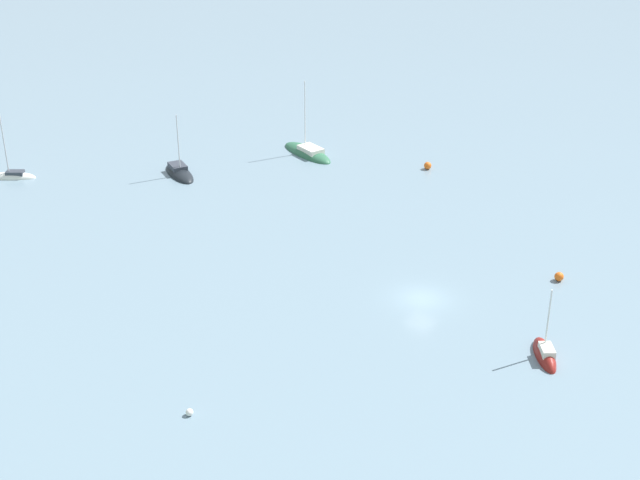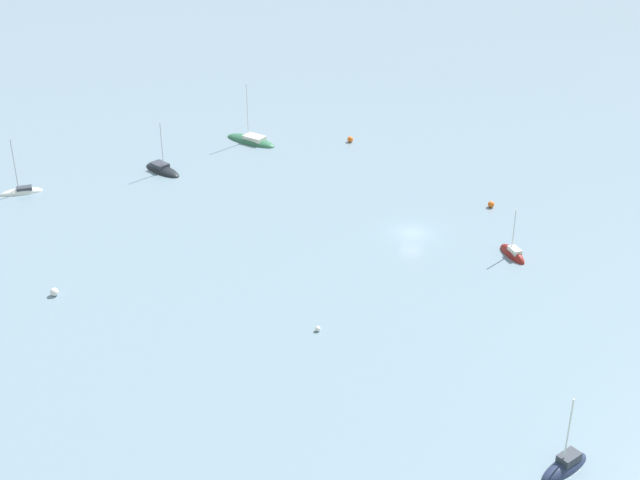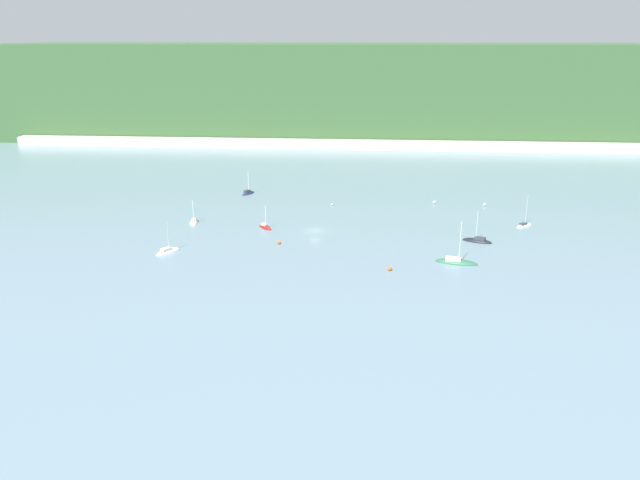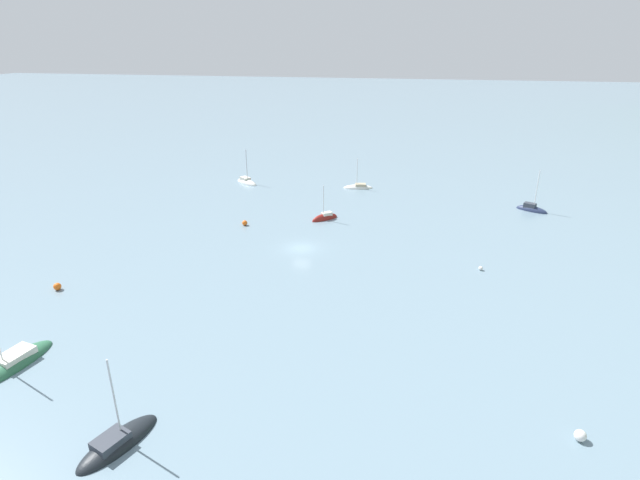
{
  "view_description": "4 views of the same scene",
  "coord_description": "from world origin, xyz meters",
  "px_view_note": "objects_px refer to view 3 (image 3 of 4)",
  "views": [
    {
      "loc": [
        -37.84,
        56.56,
        38.47
      ],
      "look_at": [
        9.56,
        2.62,
        3.59
      ],
      "focal_mm": 50.0,
      "sensor_mm": 36.0,
      "label": 1
    },
    {
      "loc": [
        -25.55,
        94.12,
        49.81
      ],
      "look_at": [
        7.42,
        11.93,
        3.4
      ],
      "focal_mm": 50.0,
      "sensor_mm": 36.0,
      "label": 2
    },
    {
      "loc": [
        12.86,
        -145.06,
        45.59
      ],
      "look_at": [
        2.66,
        -17.52,
        3.47
      ],
      "focal_mm": 35.0,
      "sensor_mm": 36.0,
      "label": 3
    },
    {
      "loc": [
        63.53,
        14.73,
        28.18
      ],
      "look_at": [
        0.43,
        2.83,
        1.67
      ],
      "focal_mm": 28.0,
      "sensor_mm": 36.0,
      "label": 4
    }
  ],
  "objects_px": {
    "sailboat_5": "(456,263)",
    "mooring_buoy_4": "(484,205)",
    "sailboat_0": "(248,194)",
    "mooring_buoy_1": "(279,242)",
    "mooring_buoy_2": "(434,202)",
    "mooring_buoy_3": "(332,204)",
    "sailboat_1": "(194,222)",
    "mooring_buoy_0": "(390,269)",
    "sailboat_4": "(524,226)",
    "sailboat_3": "(265,228)",
    "sailboat_2": "(477,241)",
    "sailboat_6": "(168,252)"
  },
  "relations": [
    {
      "from": "sailboat_5",
      "to": "mooring_buoy_4",
      "type": "height_order",
      "value": "sailboat_5"
    },
    {
      "from": "sailboat_0",
      "to": "mooring_buoy_1",
      "type": "distance_m",
      "value": 49.09
    },
    {
      "from": "mooring_buoy_2",
      "to": "mooring_buoy_3",
      "type": "xyz_separation_m",
      "value": [
        -28.92,
        -4.15,
        -0.18
      ]
    },
    {
      "from": "sailboat_1",
      "to": "mooring_buoy_0",
      "type": "xyz_separation_m",
      "value": [
        49.01,
        -30.31,
        0.37
      ]
    },
    {
      "from": "sailboat_0",
      "to": "sailboat_5",
      "type": "height_order",
      "value": "sailboat_5"
    },
    {
      "from": "mooring_buoy_0",
      "to": "mooring_buoy_1",
      "type": "bearing_deg",
      "value": 149.07
    },
    {
      "from": "mooring_buoy_1",
      "to": "sailboat_1",
      "type": "bearing_deg",
      "value": 147.45
    },
    {
      "from": "sailboat_0",
      "to": "sailboat_1",
      "type": "xyz_separation_m",
      "value": [
        -8.07,
        -31.0,
        -0.05
      ]
    },
    {
      "from": "sailboat_4",
      "to": "mooring_buoy_4",
      "type": "relative_size",
      "value": 10.12
    },
    {
      "from": "sailboat_3",
      "to": "sailboat_5",
      "type": "relative_size",
      "value": 0.68
    },
    {
      "from": "sailboat_2",
      "to": "sailboat_5",
      "type": "distance_m",
      "value": 16.34
    },
    {
      "from": "sailboat_1",
      "to": "mooring_buoy_3",
      "type": "height_order",
      "value": "sailboat_1"
    },
    {
      "from": "mooring_buoy_3",
      "to": "mooring_buoy_2",
      "type": "bearing_deg",
      "value": 8.17
    },
    {
      "from": "sailboat_4",
      "to": "sailboat_5",
      "type": "distance_m",
      "value": 34.96
    },
    {
      "from": "sailboat_1",
      "to": "sailboat_4",
      "type": "bearing_deg",
      "value": 83.14
    },
    {
      "from": "sailboat_4",
      "to": "sailboat_1",
      "type": "bearing_deg",
      "value": 141.71
    },
    {
      "from": "sailboat_5",
      "to": "mooring_buoy_4",
      "type": "distance_m",
      "value": 49.31
    },
    {
      "from": "sailboat_1",
      "to": "sailboat_3",
      "type": "height_order",
      "value": "sailboat_1"
    },
    {
      "from": "mooring_buoy_2",
      "to": "mooring_buoy_4",
      "type": "height_order",
      "value": "mooring_buoy_2"
    },
    {
      "from": "sailboat_1",
      "to": "sailboat_6",
      "type": "relative_size",
      "value": 0.85
    },
    {
      "from": "sailboat_0",
      "to": "mooring_buoy_0",
      "type": "bearing_deg",
      "value": -116.45
    },
    {
      "from": "sailboat_0",
      "to": "mooring_buoy_0",
      "type": "relative_size",
      "value": 9.02
    },
    {
      "from": "sailboat_3",
      "to": "mooring_buoy_0",
      "type": "height_order",
      "value": "sailboat_3"
    },
    {
      "from": "mooring_buoy_1",
      "to": "mooring_buoy_2",
      "type": "relative_size",
      "value": 0.94
    },
    {
      "from": "mooring_buoy_1",
      "to": "mooring_buoy_2",
      "type": "height_order",
      "value": "mooring_buoy_2"
    },
    {
      "from": "sailboat_6",
      "to": "sailboat_5",
      "type": "bearing_deg",
      "value": -54.05
    },
    {
      "from": "sailboat_0",
      "to": "sailboat_4",
      "type": "distance_m",
      "value": 80.24
    },
    {
      "from": "sailboat_6",
      "to": "mooring_buoy_1",
      "type": "xyz_separation_m",
      "value": [
        23.61,
        7.56,
        0.33
      ]
    },
    {
      "from": "mooring_buoy_0",
      "to": "mooring_buoy_3",
      "type": "xyz_separation_m",
      "value": [
        -14.89,
        50.14,
        -0.17
      ]
    },
    {
      "from": "mooring_buoy_0",
      "to": "mooring_buoy_3",
      "type": "distance_m",
      "value": 52.3
    },
    {
      "from": "sailboat_5",
      "to": "sailboat_6",
      "type": "distance_m",
      "value": 62.63
    },
    {
      "from": "mooring_buoy_0",
      "to": "mooring_buoy_2",
      "type": "bearing_deg",
      "value": 75.52
    },
    {
      "from": "sailboat_0",
      "to": "sailboat_3",
      "type": "xyz_separation_m",
      "value": [
        10.91,
        -34.34,
        -0.04
      ]
    },
    {
      "from": "mooring_buoy_4",
      "to": "sailboat_2",
      "type": "bearing_deg",
      "value": -102.19
    },
    {
      "from": "sailboat_0",
      "to": "mooring_buoy_3",
      "type": "height_order",
      "value": "sailboat_0"
    },
    {
      "from": "mooring_buoy_3",
      "to": "sailboat_4",
      "type": "bearing_deg",
      "value": -18.13
    },
    {
      "from": "mooring_buoy_3",
      "to": "mooring_buoy_4",
      "type": "distance_m",
      "value": 42.82
    },
    {
      "from": "mooring_buoy_0",
      "to": "mooring_buoy_4",
      "type": "xyz_separation_m",
      "value": [
        27.83,
        52.93,
        -0.03
      ]
    },
    {
      "from": "sailboat_6",
      "to": "mooring_buoy_4",
      "type": "height_order",
      "value": "sailboat_6"
    },
    {
      "from": "sailboat_5",
      "to": "mooring_buoy_0",
      "type": "relative_size",
      "value": 11.26
    },
    {
      "from": "sailboat_3",
      "to": "sailboat_6",
      "type": "bearing_deg",
      "value": -86.14
    },
    {
      "from": "sailboat_0",
      "to": "sailboat_2",
      "type": "bearing_deg",
      "value": -93.66
    },
    {
      "from": "sailboat_0",
      "to": "sailboat_5",
      "type": "bearing_deg",
      "value": -105.55
    },
    {
      "from": "sailboat_0",
      "to": "mooring_buoy_1",
      "type": "height_order",
      "value": "sailboat_0"
    },
    {
      "from": "sailboat_5",
      "to": "sailboat_6",
      "type": "height_order",
      "value": "sailboat_5"
    },
    {
      "from": "sailboat_1",
      "to": "mooring_buoy_3",
      "type": "relative_size",
      "value": 12.33
    },
    {
      "from": "sailboat_6",
      "to": "mooring_buoy_2",
      "type": "relative_size",
      "value": 8.74
    },
    {
      "from": "sailboat_2",
      "to": "mooring_buoy_1",
      "type": "distance_m",
      "value": 46.06
    },
    {
      "from": "sailboat_6",
      "to": "mooring_buoy_2",
      "type": "xyz_separation_m",
      "value": [
        62.54,
        46.93,
        0.35
      ]
    },
    {
      "from": "mooring_buoy_1",
      "to": "mooring_buoy_4",
      "type": "distance_m",
      "value": 65.01
    }
  ]
}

